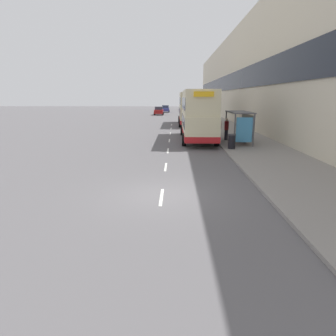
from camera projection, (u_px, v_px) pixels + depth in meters
The scene contains 20 objects.
ground_plane at pixel (162, 195), 11.81m from camera, with size 220.00×220.00×0.00m, color #5B595B.
pavement at pixel (212, 120), 49.08m from camera, with size 5.00×93.00×0.14m.
terrace_facade at pixel (238, 78), 47.45m from camera, with size 3.10×93.00×13.35m.
lane_mark_0 at pixel (161, 197), 11.54m from camera, with size 0.12×2.00×0.01m.
lane_mark_1 at pixel (166, 167), 16.47m from camera, with size 0.12×2.00×0.01m.
lane_mark_2 at pixel (168, 151), 21.41m from camera, with size 0.12×2.00×0.01m.
lane_mark_3 at pixel (169, 141), 26.34m from camera, with size 0.12×2.00×0.01m.
lane_mark_4 at pixel (170, 134), 31.28m from camera, with size 0.12×2.00×0.01m.
lane_mark_5 at pixel (171, 129), 36.21m from camera, with size 0.12×2.00×0.01m.
lane_mark_6 at pixel (172, 125), 41.15m from camera, with size 0.12×2.00×0.01m.
bus_shelter at pixel (242, 121), 23.50m from camera, with size 1.60×4.20×2.48m.
double_decker_bus_near at pixel (198, 114), 26.08m from camera, with size 2.85×10.36×4.30m.
double_decker_bus_ahead at pixel (189, 108), 40.53m from camera, with size 2.85×10.69×4.30m.
car_0 at pixel (159, 111), 63.07m from camera, with size 1.99×4.11×1.72m.
car_1 at pixel (165, 109), 73.69m from camera, with size 1.98×4.12×1.70m.
pedestrian_at_shelter at pixel (245, 132), 24.08m from camera, with size 0.33×0.33×1.67m.
pedestrian_1 at pixel (226, 129), 25.60m from camera, with size 0.36×0.36×1.83m.
pedestrian_2 at pixel (219, 128), 26.27m from camera, with size 0.35×0.35×1.79m.
pedestrian_3 at pixel (244, 129), 26.01m from camera, with size 0.34×0.34×1.71m.
litter_bin at pixel (232, 141), 21.32m from camera, with size 0.55×0.55×1.05m.
Camera 1 is at (0.52, -11.23, 3.78)m, focal length 32.00 mm.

